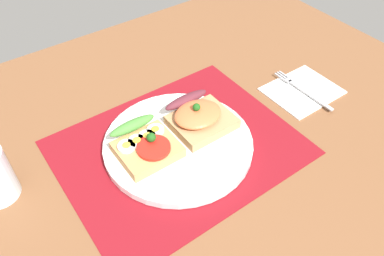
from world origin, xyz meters
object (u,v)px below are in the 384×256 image
Objects in this scene: plate at (178,144)px; fork at (301,89)px; sandwich_egg_tomato at (145,145)px; napkin at (302,90)px; sandwich_salmon at (199,116)px.

plate reaches higher than fork.
sandwich_egg_tomato is 0.68× the size of fork.
napkin is 0.60cm from fork.
sandwich_egg_tomato is at bearing 174.72° from fork.
fork is (35.19, -3.25, -2.38)cm from sandwich_egg_tomato.
fork is at bearing -3.60° from plate.
fork is at bearing -7.87° from sandwich_salmon.
sandwich_salmon is (5.54, 1.46, 2.50)cm from plate.
sandwich_egg_tomato reaches higher than plate.
sandwich_salmon reaches higher than sandwich_egg_tomato.
sandwich_salmon is 0.71× the size of fork.
sandwich_egg_tomato is at bearing -179.70° from sandwich_salmon.
sandwich_salmon is at bearing 172.16° from napkin.
napkin is at bearing -5.28° from sandwich_egg_tomato.
sandwich_salmon is 0.75× the size of napkin.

